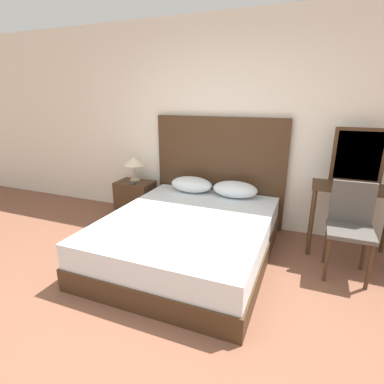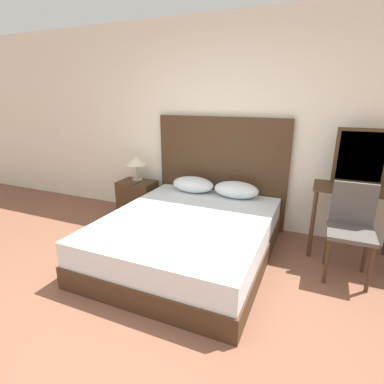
# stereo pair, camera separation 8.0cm
# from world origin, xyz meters

# --- Properties ---
(ground_plane) EXTENTS (16.00, 16.00, 0.00)m
(ground_plane) POSITION_xyz_m (0.00, 0.00, 0.00)
(ground_plane) COLOR brown
(wall_back) EXTENTS (10.00, 0.06, 2.70)m
(wall_back) POSITION_xyz_m (0.00, 2.48, 1.35)
(wall_back) COLOR silver
(wall_back) RESTS_ON ground_plane
(bed) EXTENTS (1.72, 2.10, 0.47)m
(bed) POSITION_xyz_m (-0.09, 1.33, 0.23)
(bed) COLOR #422B19
(bed) RESTS_ON ground_plane
(headboard) EXTENTS (1.80, 0.05, 1.47)m
(headboard) POSITION_xyz_m (-0.09, 2.40, 0.73)
(headboard) COLOR #422B19
(headboard) RESTS_ON ground_plane
(pillow_left) EXTENTS (0.58, 0.34, 0.21)m
(pillow_left) POSITION_xyz_m (-0.39, 2.16, 0.58)
(pillow_left) COLOR silver
(pillow_left) RESTS_ON bed
(pillow_right) EXTENTS (0.58, 0.34, 0.21)m
(pillow_right) POSITION_xyz_m (0.21, 2.16, 0.58)
(pillow_right) COLOR silver
(pillow_right) RESTS_ON bed
(phone_on_bed) EXTENTS (0.16, 0.15, 0.01)m
(phone_on_bed) POSITION_xyz_m (-0.41, 1.40, 0.48)
(phone_on_bed) COLOR #B7B7BC
(phone_on_bed) RESTS_ON bed
(nightstand) EXTENTS (0.53, 0.37, 0.53)m
(nightstand) POSITION_xyz_m (-1.27, 2.13, 0.27)
(nightstand) COLOR #422B19
(nightstand) RESTS_ON ground_plane
(table_lamp) EXTENTS (0.30, 0.30, 0.36)m
(table_lamp) POSITION_xyz_m (-1.31, 2.20, 0.81)
(table_lamp) COLOR tan
(table_lamp) RESTS_ON nightstand
(phone_on_nightstand) EXTENTS (0.09, 0.16, 0.01)m
(phone_on_nightstand) POSITION_xyz_m (-1.24, 2.03, 0.54)
(phone_on_nightstand) COLOR #232328
(phone_on_nightstand) RESTS_ON nightstand
(vanity_desk) EXTENTS (0.86, 0.45, 0.79)m
(vanity_desk) POSITION_xyz_m (1.55, 2.06, 0.63)
(vanity_desk) COLOR #422B19
(vanity_desk) RESTS_ON ground_plane
(vanity_mirror) EXTENTS (0.53, 0.03, 0.61)m
(vanity_mirror) POSITION_xyz_m (1.55, 2.25, 1.10)
(vanity_mirror) COLOR #422B19
(vanity_mirror) RESTS_ON vanity_desk
(chair) EXTENTS (0.42, 0.42, 0.93)m
(chair) POSITION_xyz_m (1.50, 1.64, 0.54)
(chair) COLOR #4C4742
(chair) RESTS_ON ground_plane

